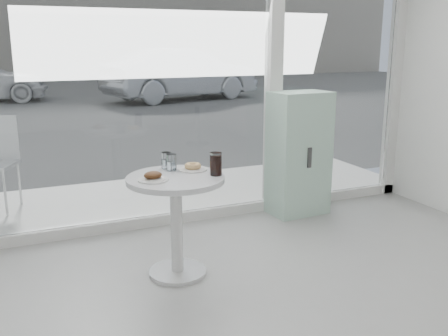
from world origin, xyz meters
name	(u,v)px	position (x,y,z in m)	size (l,w,h in m)	color
storefront	(196,43)	(0.07, 3.00, 1.71)	(5.00, 0.14, 3.00)	silver
main_table	(176,205)	(-0.50, 1.90, 0.55)	(0.72, 0.72, 0.77)	silver
patio_deck	(168,195)	(0.00, 3.80, 0.03)	(5.60, 1.60, 0.05)	white
street	(60,96)	(0.00, 16.00, 0.00)	(40.00, 24.00, 0.00)	#3D3D3D
mint_cabinet	(299,154)	(1.09, 2.78, 0.62)	(0.60, 0.42, 1.25)	#93BBA6
car_silver	(181,74)	(3.39, 13.39, 0.79)	(1.66, 4.77, 1.57)	#9FA2A6
plate_fritter	(153,177)	(-0.68, 1.86, 0.80)	(0.22, 0.22, 0.07)	silver
plate_donut	(193,168)	(-0.32, 2.03, 0.79)	(0.22, 0.22, 0.05)	silver
water_tumbler_a	(171,163)	(-0.47, 2.08, 0.83)	(0.08, 0.08, 0.13)	white
water_tumbler_b	(166,161)	(-0.49, 2.16, 0.83)	(0.08, 0.08, 0.13)	white
cola_glass	(216,164)	(-0.21, 1.82, 0.85)	(0.09, 0.09, 0.17)	white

